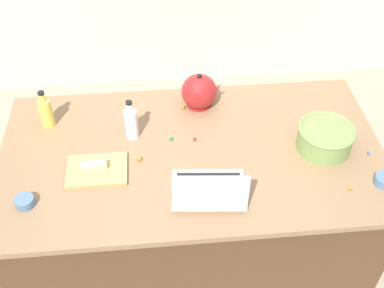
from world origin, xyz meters
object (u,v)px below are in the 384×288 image
laptop (209,191)px  ramekin_small (384,180)px  kettle (199,92)px  butter_stick_left (94,166)px  ramekin_medium (25,202)px  bottle_oil (46,112)px  cutting_board (97,170)px  mixing_bowl_large (325,137)px  bottle_vinegar (131,123)px

laptop → ramekin_small: (0.75, 0.01, -0.03)m
kettle → butter_stick_left: 0.66m
ramekin_medium → bottle_oil: bearing=86.0°
cutting_board → butter_stick_left: butter_stick_left is taller
laptop → ramekin_small: bearing=0.9°
mixing_bowl_large → butter_stick_left: 1.05m
ramekin_medium → cutting_board: bearing=29.4°
mixing_bowl_large → kettle: kettle is taller
ramekin_small → laptop: bearing=-179.1°
kettle → cutting_board: (-0.50, -0.43, -0.07)m
kettle → butter_stick_left: (-0.51, -0.43, -0.04)m
bottle_vinegar → laptop: bearing=-52.4°
mixing_bowl_large → bottle_vinegar: bearing=170.1°
bottle_oil → kettle: bottle_oil is taller
laptop → cutting_board: (-0.47, 0.19, -0.04)m
cutting_board → kettle: bearing=40.7°
mixing_bowl_large → bottle_vinegar: bottle_vinegar is taller
butter_stick_left → ramekin_small: (1.24, -0.18, -0.02)m
bottle_vinegar → ramekin_medium: bearing=-139.5°
laptop → bottle_vinegar: bearing=127.6°
cutting_board → bottle_oil: bearing=126.3°
laptop → bottle_vinegar: (-0.32, 0.41, 0.04)m
ramekin_medium → bottle_vinegar: bearing=40.5°
ramekin_small → mixing_bowl_large: bearing=127.9°
mixing_bowl_large → laptop: bearing=-155.4°
laptop → kettle: 0.62m
cutting_board → butter_stick_left: size_ratio=2.40×
ramekin_medium → kettle: bearing=36.9°
laptop → bottle_oil: size_ratio=1.65×
laptop → mixing_bowl_large: 0.62m
bottle_vinegar → ramekin_small: 1.14m
bottle_oil → butter_stick_left: bottle_oil is taller
kettle → ramekin_small: 0.95m
laptop → bottle_oil: laptop is taller
cutting_board → ramekin_medium: size_ratio=3.35×
mixing_bowl_large → cutting_board: bearing=-176.5°
bottle_vinegar → ramekin_small: bottle_vinegar is taller
bottle_vinegar → mixing_bowl_large: bearing=-9.9°
kettle → ramekin_small: bearing=-39.9°
mixing_bowl_large → ramekin_medium: mixing_bowl_large is taller
bottle_oil → cutting_board: bearing=-53.7°
bottle_oil → ramekin_small: bottle_oil is taller
kettle → butter_stick_left: size_ratio=1.94×
bottle_vinegar → ramekin_medium: 0.58m
kettle → ramekin_medium: kettle is taller
mixing_bowl_large → bottle_oil: 1.31m
mixing_bowl_large → ramekin_small: 0.31m
bottle_oil → ramekin_medium: bottle_oil is taller
butter_stick_left → mixing_bowl_large: bearing=3.4°
mixing_bowl_large → cutting_board: 1.04m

